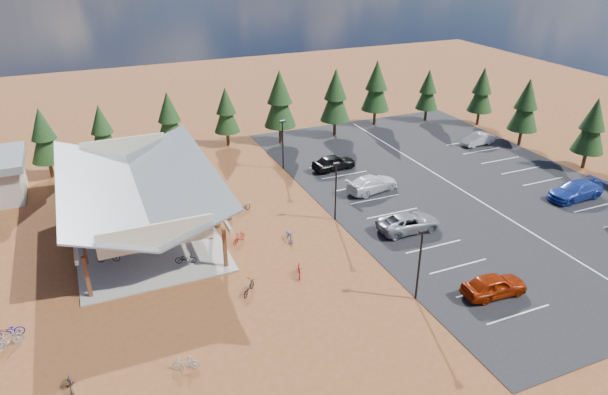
{
  "coord_description": "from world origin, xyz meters",
  "views": [
    {
      "loc": [
        -13.22,
        -33.88,
        21.51
      ],
      "look_at": [
        2.91,
        3.73,
        1.68
      ],
      "focal_mm": 32.0,
      "sensor_mm": 36.0,
      "label": 1
    }
  ],
  "objects_px": {
    "bike_8": "(71,385)",
    "bike_12": "(249,288)",
    "bike_3": "(118,201)",
    "car_7": "(576,191)",
    "bike_0": "(108,257)",
    "lamp_post_1": "(336,187)",
    "bike_10": "(7,331)",
    "bike_2": "(101,212)",
    "bike_13": "(186,363)",
    "bike_4": "(186,258)",
    "bike_5": "(168,219)",
    "car_4": "(334,162)",
    "car_2": "(409,222)",
    "bike_1": "(137,243)",
    "bike_14": "(290,235)",
    "trash_bin_0": "(217,222)",
    "car_9": "(478,139)",
    "lamp_post_2": "(283,141)",
    "bike_6": "(173,201)",
    "car_0": "(494,285)",
    "bike_15": "(239,237)",
    "bike_pavilion": "(137,185)",
    "bike_7": "(144,195)",
    "bike_11": "(299,271)",
    "bike_16": "(243,207)",
    "car_3": "(372,183)",
    "trash_bin_1": "(228,214)",
    "lamp_post_0": "(420,260)"
  },
  "relations": [
    {
      "from": "bike_10",
      "to": "car_2",
      "type": "bearing_deg",
      "value": 91.42
    },
    {
      "from": "bike_1",
      "to": "bike_3",
      "type": "bearing_deg",
      "value": 7.83
    },
    {
      "from": "bike_15",
      "to": "bike_6",
      "type": "bearing_deg",
      "value": -15.78
    },
    {
      "from": "bike_6",
      "to": "car_0",
      "type": "bearing_deg",
      "value": -141.72
    },
    {
      "from": "bike_4",
      "to": "car_4",
      "type": "relative_size",
      "value": 0.34
    },
    {
      "from": "bike_12",
      "to": "bike_14",
      "type": "distance_m",
      "value": 7.44
    },
    {
      "from": "trash_bin_0",
      "to": "bike_12",
      "type": "relative_size",
      "value": 0.53
    },
    {
      "from": "lamp_post_2",
      "to": "car_7",
      "type": "distance_m",
      "value": 27.63
    },
    {
      "from": "bike_4",
      "to": "lamp_post_1",
      "type": "bearing_deg",
      "value": -62.0
    },
    {
      "from": "lamp_post_2",
      "to": "bike_7",
      "type": "height_order",
      "value": "lamp_post_2"
    },
    {
      "from": "lamp_post_1",
      "to": "bike_3",
      "type": "relative_size",
      "value": 3.07
    },
    {
      "from": "bike_3",
      "to": "car_7",
      "type": "xyz_separation_m",
      "value": [
        38.15,
        -14.64,
        0.23
      ]
    },
    {
      "from": "bike_8",
      "to": "trash_bin_1",
      "type": "bearing_deg",
      "value": 44.77
    },
    {
      "from": "lamp_post_1",
      "to": "bike_6",
      "type": "xyz_separation_m",
      "value": [
        -11.99,
        7.83,
        -2.46
      ]
    },
    {
      "from": "trash_bin_0",
      "to": "bike_pavilion",
      "type": "bearing_deg",
      "value": 157.38
    },
    {
      "from": "bike_16",
      "to": "lamp_post_1",
      "type": "bearing_deg",
      "value": 33.58
    },
    {
      "from": "bike_7",
      "to": "bike_3",
      "type": "bearing_deg",
      "value": 100.93
    },
    {
      "from": "bike_3",
      "to": "bike_8",
      "type": "height_order",
      "value": "bike_3"
    },
    {
      "from": "bike_6",
      "to": "lamp_post_1",
      "type": "bearing_deg",
      "value": -123.04
    },
    {
      "from": "bike_12",
      "to": "car_4",
      "type": "relative_size",
      "value": 0.37
    },
    {
      "from": "bike_14",
      "to": "car_9",
      "type": "bearing_deg",
      "value": 28.0
    },
    {
      "from": "bike_12",
      "to": "car_7",
      "type": "distance_m",
      "value": 31.63
    },
    {
      "from": "bike_0",
      "to": "bike_8",
      "type": "height_order",
      "value": "bike_0"
    },
    {
      "from": "bike_14",
      "to": "bike_pavilion",
      "type": "bearing_deg",
      "value": 152.32
    },
    {
      "from": "car_2",
      "to": "car_3",
      "type": "bearing_deg",
      "value": -6.37
    },
    {
      "from": "bike_1",
      "to": "bike_3",
      "type": "distance_m",
      "value": 8.14
    },
    {
      "from": "trash_bin_0",
      "to": "car_9",
      "type": "distance_m",
      "value": 33.06
    },
    {
      "from": "bike_1",
      "to": "bike_12",
      "type": "relative_size",
      "value": 0.95
    },
    {
      "from": "bike_1",
      "to": "bike_8",
      "type": "distance_m",
      "value": 14.2
    },
    {
      "from": "car_4",
      "to": "bike_8",
      "type": "bearing_deg",
      "value": 123.31
    },
    {
      "from": "bike_0",
      "to": "bike_1",
      "type": "relative_size",
      "value": 1.04
    },
    {
      "from": "bike_pavilion",
      "to": "bike_13",
      "type": "bearing_deg",
      "value": -90.74
    },
    {
      "from": "trash_bin_0",
      "to": "car_9",
      "type": "height_order",
      "value": "car_9"
    },
    {
      "from": "bike_0",
      "to": "bike_3",
      "type": "xyz_separation_m",
      "value": [
        1.64,
        9.21,
        0.07
      ]
    },
    {
      "from": "lamp_post_0",
      "to": "car_9",
      "type": "bearing_deg",
      "value": 43.62
    },
    {
      "from": "bike_2",
      "to": "bike_13",
      "type": "distance_m",
      "value": 20.63
    },
    {
      "from": "bike_5",
      "to": "car_2",
      "type": "bearing_deg",
      "value": -118.51
    },
    {
      "from": "bike_4",
      "to": "car_7",
      "type": "distance_m",
      "value": 34.79
    },
    {
      "from": "bike_0",
      "to": "bike_14",
      "type": "height_order",
      "value": "bike_0"
    },
    {
      "from": "bike_11",
      "to": "bike_10",
      "type": "bearing_deg",
      "value": -164.47
    },
    {
      "from": "lamp_post_1",
      "to": "bike_10",
      "type": "xyz_separation_m",
      "value": [
        -24.35,
        -5.76,
        -2.49
      ]
    },
    {
      "from": "bike_0",
      "to": "bike_5",
      "type": "bearing_deg",
      "value": -34.06
    },
    {
      "from": "bike_pavilion",
      "to": "bike_16",
      "type": "bearing_deg",
      "value": -4.39
    },
    {
      "from": "bike_8",
      "to": "bike_12",
      "type": "xyz_separation_m",
      "value": [
        11.21,
        4.6,
        -0.0
      ]
    },
    {
      "from": "lamp_post_1",
      "to": "bike_10",
      "type": "distance_m",
      "value": 25.15
    },
    {
      "from": "bike_pavilion",
      "to": "bike_8",
      "type": "height_order",
      "value": "bike_pavilion"
    },
    {
      "from": "bike_2",
      "to": "bike_15",
      "type": "bearing_deg",
      "value": -118.44
    },
    {
      "from": "lamp_post_2",
      "to": "car_9",
      "type": "bearing_deg",
      "value": -5.53
    },
    {
      "from": "bike_0",
      "to": "car_7",
      "type": "xyz_separation_m",
      "value": [
        39.78,
        -5.43,
        0.29
      ]
    },
    {
      "from": "bike_5",
      "to": "bike_7",
      "type": "relative_size",
      "value": 0.96
    }
  ]
}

